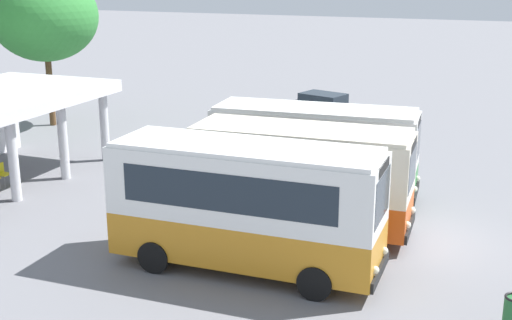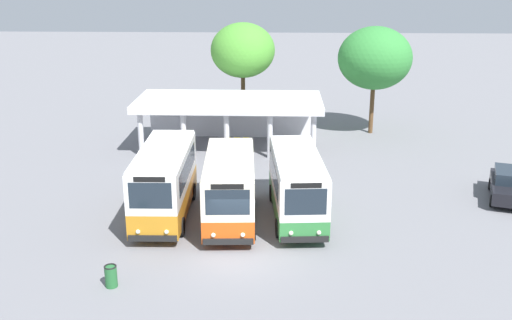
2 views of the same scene
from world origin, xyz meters
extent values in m
plane|color=slate|center=(0.00, 0.00, 0.00)|extent=(180.00, 180.00, 0.00)
cylinder|color=black|center=(-2.79, 1.93, 0.45)|extent=(0.24, 0.90, 0.90)
cylinder|color=black|center=(-4.97, 1.89, 0.45)|extent=(0.24, 0.90, 0.90)
cylinder|color=black|center=(-2.89, 6.43, 0.45)|extent=(0.24, 0.90, 0.90)
cylinder|color=black|center=(-5.07, 6.39, 0.45)|extent=(0.24, 0.90, 0.90)
cube|color=orange|center=(-3.93, 4.16, 0.97)|extent=(2.43, 7.30, 1.18)
cube|color=white|center=(-3.93, 4.16, 2.48)|extent=(2.43, 7.30, 1.83)
cube|color=white|center=(-3.93, 4.16, 3.45)|extent=(2.36, 7.08, 0.12)
cube|color=black|center=(-3.85, 0.50, 0.52)|extent=(2.17, 0.14, 0.28)
cube|color=#1E2833|center=(-3.86, 0.55, 2.53)|extent=(1.87, 0.09, 1.19)
cube|color=black|center=(-3.86, 0.55, 3.27)|extent=(1.37, 0.08, 0.24)
cube|color=#1E2833|center=(-2.80, 4.28, 2.53)|extent=(0.16, 5.80, 1.01)
cube|color=#1E2833|center=(-5.06, 4.24, 2.53)|extent=(0.16, 5.80, 1.01)
sphere|color=#EAEACC|center=(-3.23, 0.53, 0.83)|extent=(0.20, 0.20, 0.20)
sphere|color=#EAEACC|center=(-4.48, 0.50, 0.83)|extent=(0.20, 0.20, 0.20)
cylinder|color=black|center=(0.55, 1.67, 0.45)|extent=(0.27, 0.91, 0.90)
cylinder|color=black|center=(-1.68, 1.55, 0.45)|extent=(0.27, 0.91, 0.90)
cylinder|color=black|center=(0.32, 5.84, 0.45)|extent=(0.27, 0.91, 0.90)
cylinder|color=black|center=(-1.91, 5.72, 0.45)|extent=(0.27, 0.91, 0.90)
cube|color=#D14C14|center=(-0.68, 3.70, 0.90)|extent=(2.69, 6.85, 1.03)
cube|color=beige|center=(-0.68, 3.70, 2.30)|extent=(2.69, 6.85, 1.77)
cube|color=beige|center=(-0.68, 3.70, 3.25)|extent=(2.61, 6.65, 0.12)
cube|color=black|center=(-0.50, 0.30, 0.52)|extent=(2.21, 0.22, 0.28)
cube|color=#1E2833|center=(-0.50, 0.35, 2.35)|extent=(1.91, 0.15, 1.15)
cube|color=black|center=(-0.50, 0.35, 3.07)|extent=(1.40, 0.13, 0.24)
cube|color=#1E2833|center=(0.47, 3.86, 2.35)|extent=(0.33, 5.39, 0.98)
cube|color=#1E2833|center=(-1.84, 3.73, 2.35)|extent=(0.33, 5.39, 0.98)
sphere|color=#EAEACC|center=(0.14, 0.35, 0.83)|extent=(0.20, 0.20, 0.20)
sphere|color=#EAEACC|center=(-1.14, 0.28, 0.83)|extent=(0.20, 0.20, 0.20)
cylinder|color=black|center=(3.81, 2.12, 0.45)|extent=(0.29, 0.91, 0.90)
cylinder|color=black|center=(1.68, 1.95, 0.45)|extent=(0.29, 0.91, 0.90)
cylinder|color=black|center=(3.46, 6.53, 0.45)|extent=(0.29, 0.91, 0.90)
cylinder|color=black|center=(1.33, 6.36, 0.45)|extent=(0.29, 0.91, 0.90)
cube|color=#337F3D|center=(2.57, 4.24, 0.84)|extent=(2.79, 7.30, 0.92)
cube|color=white|center=(2.57, 4.24, 2.23)|extent=(2.79, 7.30, 1.85)
cube|color=white|center=(2.57, 4.24, 3.22)|extent=(2.70, 7.08, 0.12)
cube|color=black|center=(2.85, 0.65, 0.52)|extent=(2.12, 0.27, 0.28)
cube|color=#1E2833|center=(2.85, 0.69, 2.28)|extent=(1.83, 0.19, 1.20)
cube|color=black|center=(2.85, 0.69, 3.04)|extent=(1.34, 0.16, 0.24)
cube|color=#1E2833|center=(3.66, 4.43, 2.28)|extent=(0.49, 5.70, 1.02)
cube|color=#1E2833|center=(1.46, 4.25, 2.28)|extent=(0.49, 5.70, 1.02)
sphere|color=#EAEACC|center=(3.46, 0.71, 0.83)|extent=(0.20, 0.20, 0.20)
sphere|color=#EAEACC|center=(2.24, 0.61, 0.83)|extent=(0.20, 0.20, 0.20)
cylinder|color=black|center=(12.79, 6.01, 0.32)|extent=(0.36, 0.66, 0.64)
cylinder|color=black|center=(13.56, 8.52, 0.32)|extent=(0.36, 0.66, 0.64)
cube|color=black|center=(13.97, 7.03, 0.67)|extent=(2.92, 4.56, 0.70)
cube|color=#1E2833|center=(14.03, 7.23, 1.32)|extent=(2.08, 2.54, 0.60)
cylinder|color=silver|center=(-7.30, 13.88, 1.60)|extent=(0.36, 0.36, 3.20)
cylinder|color=silver|center=(-4.50, 13.88, 1.60)|extent=(0.36, 0.36, 3.20)
cylinder|color=silver|center=(-1.69, 13.88, 1.60)|extent=(0.36, 0.36, 3.20)
cylinder|color=silver|center=(1.11, 13.88, 1.60)|extent=(0.36, 0.36, 3.20)
cylinder|color=silver|center=(3.92, 13.88, 1.60)|extent=(0.36, 0.36, 3.20)
cube|color=silver|center=(-1.69, 18.85, 1.60)|extent=(12.02, 0.20, 3.20)
cube|color=silver|center=(-1.69, 16.26, 3.30)|extent=(12.52, 5.87, 0.20)
cube|color=silver|center=(-1.69, 13.38, 3.06)|extent=(12.52, 0.10, 0.28)
cylinder|color=slate|center=(-1.60, 15.24, 0.22)|extent=(0.03, 0.03, 0.44)
cylinder|color=slate|center=(-1.96, 15.25, 0.22)|extent=(0.03, 0.03, 0.44)
cylinder|color=slate|center=(-1.60, 15.59, 0.22)|extent=(0.03, 0.03, 0.44)
cylinder|color=slate|center=(-1.95, 15.60, 0.22)|extent=(0.03, 0.03, 0.44)
cube|color=yellow|center=(-1.78, 15.42, 0.46)|extent=(0.45, 0.45, 0.04)
cube|color=yellow|center=(-1.77, 15.62, 0.66)|extent=(0.44, 0.05, 0.40)
cylinder|color=slate|center=(-0.98, 15.25, 0.22)|extent=(0.03, 0.03, 0.44)
cylinder|color=slate|center=(-1.33, 15.26, 0.22)|extent=(0.03, 0.03, 0.44)
cylinder|color=slate|center=(-0.97, 15.60, 0.22)|extent=(0.03, 0.03, 0.44)
cylinder|color=slate|center=(-1.32, 15.61, 0.22)|extent=(0.03, 0.03, 0.44)
cube|color=yellow|center=(-1.15, 15.43, 0.46)|extent=(0.45, 0.45, 0.04)
cube|color=yellow|center=(-1.14, 15.63, 0.66)|extent=(0.44, 0.05, 0.40)
cylinder|color=slate|center=(-0.35, 15.26, 0.22)|extent=(0.03, 0.03, 0.44)
cylinder|color=slate|center=(-0.70, 15.27, 0.22)|extent=(0.03, 0.03, 0.44)
cylinder|color=slate|center=(-0.34, 15.61, 0.22)|extent=(0.03, 0.03, 0.44)
cylinder|color=slate|center=(-0.69, 15.62, 0.22)|extent=(0.03, 0.03, 0.44)
cube|color=yellow|center=(-0.52, 15.44, 0.46)|extent=(0.45, 0.45, 0.04)
cube|color=yellow|center=(-0.52, 15.64, 0.66)|extent=(0.44, 0.05, 0.40)
cylinder|color=brown|center=(-1.06, 21.61, 2.06)|extent=(0.32, 0.32, 4.12)
ellipsoid|color=#4C9933|center=(-1.06, 21.61, 5.93)|extent=(4.82, 4.82, 4.10)
cylinder|color=brown|center=(8.58, 20.23, 1.80)|extent=(0.32, 0.32, 3.59)
ellipsoid|color=#338438|center=(8.58, 20.23, 5.60)|extent=(5.34, 5.34, 4.54)
cylinder|color=#266633|center=(-4.82, -2.75, 0.42)|extent=(0.48, 0.48, 0.85)
torus|color=black|center=(-4.82, -2.75, 0.87)|extent=(0.49, 0.49, 0.06)
camera|label=1|loc=(-19.82, -2.43, 8.02)|focal=47.87mm
camera|label=2|loc=(1.59, -23.05, 11.96)|focal=41.64mm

